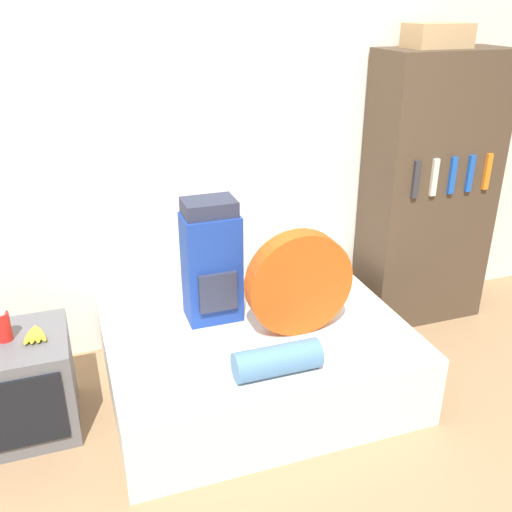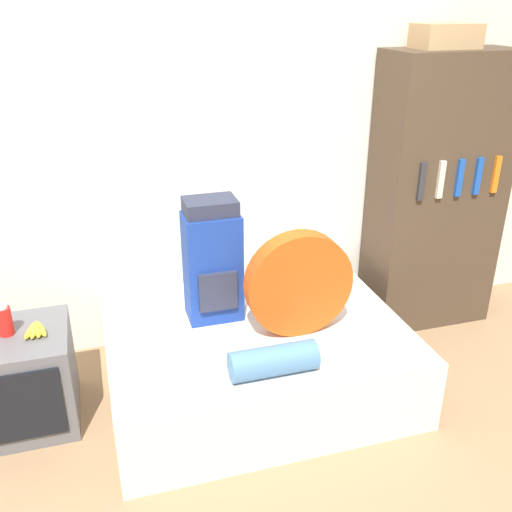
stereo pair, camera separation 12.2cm
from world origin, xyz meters
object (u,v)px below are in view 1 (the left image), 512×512
sleeping_roll (277,360)px  bookshelf (429,192)px  backpack (212,262)px  tent_bag (299,283)px  canister (3,326)px  television (24,384)px  cardboard_box (437,35)px

sleeping_roll → bookshelf: 1.85m
backpack → tent_bag: 0.53m
tent_bag → canister: 1.60m
television → bookshelf: bookshelf is taller
backpack → sleeping_roll: backpack is taller
television → cardboard_box: cardboard_box is taller
backpack → television: bearing=-174.2°
backpack → cardboard_box: 2.02m
backpack → bookshelf: bookshelf is taller
backpack → sleeping_roll: size_ratio=1.62×
tent_bag → television: (-1.53, 0.20, -0.46)m
backpack → sleeping_roll: (0.16, -0.67, -0.28)m
backpack → canister: size_ratio=4.25×
television → canister: bearing=151.3°
tent_bag → canister: (-1.58, 0.22, -0.10)m
tent_bag → cardboard_box: bearing=28.5°
canister → bookshelf: 2.87m
bookshelf → cardboard_box: cardboard_box is taller
sleeping_roll → bookshelf: size_ratio=0.24×
tent_bag → backpack: bearing=143.7°
cardboard_box → bookshelf: bearing=-17.0°
tent_bag → bookshelf: bookshelf is taller
bookshelf → cardboard_box: size_ratio=4.93×
canister → cardboard_box: size_ratio=0.45×
tent_bag → bookshelf: bearing=26.3°
television → canister: canister is taller
bookshelf → cardboard_box: (-0.07, 0.02, 1.03)m
cardboard_box → backpack: bearing=-168.5°
tent_bag → sleeping_roll: bearing=-126.5°
sleeping_roll → television: (-1.27, 0.55, -0.24)m
tent_bag → canister: size_ratio=3.52×
sleeping_roll → cardboard_box: cardboard_box is taller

